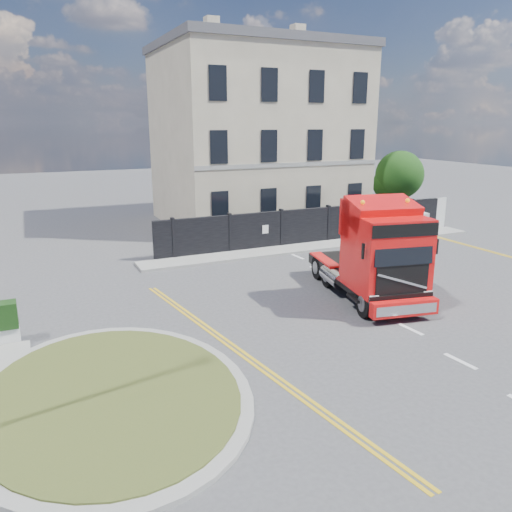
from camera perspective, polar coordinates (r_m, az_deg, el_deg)
name	(u,v)px	position (r m, az deg, el deg)	size (l,w,h in m)	color
ground	(298,313)	(18.00, 4.81, -6.53)	(120.00, 120.00, 0.00)	#424244
traffic_island	(111,395)	(13.29, -16.26, -14.97)	(6.80, 6.80, 0.17)	gray
hoarding_fence	(321,225)	(28.40, 7.43, 3.53)	(18.80, 0.25, 2.00)	black
georgian_building	(256,135)	(34.18, 0.03, 13.64)	(12.30, 10.30, 12.80)	beige
tree	(397,177)	(35.18, 15.80, 8.67)	(3.20, 3.20, 4.80)	#382619
pavement_far	(321,246)	(27.57, 7.39, 1.18)	(20.00, 1.60, 0.12)	gray
truck	(377,257)	(19.09, 13.64, -0.16)	(3.60, 6.80, 3.87)	black
flatbed_pickup	(399,225)	(29.28, 16.04, 3.42)	(2.75, 4.81, 1.87)	slate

